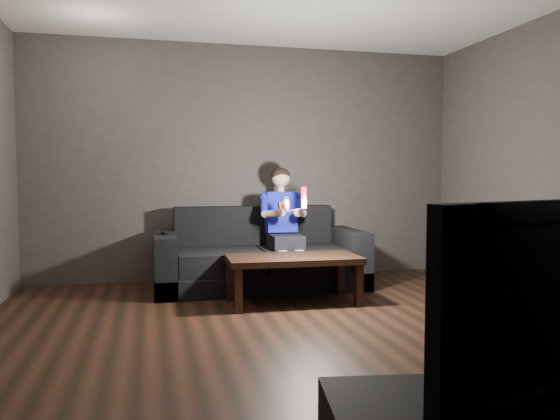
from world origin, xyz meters
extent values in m
plane|color=black|center=(0.00, 0.00, 0.00)|extent=(5.00, 5.00, 0.00)
cube|color=#3F3837|center=(0.00, 2.50, 1.35)|extent=(5.00, 0.04, 2.70)
cube|color=black|center=(0.01, 1.86, 0.10)|extent=(2.21, 0.95, 0.19)
cube|color=black|center=(-0.44, 1.76, 0.31)|extent=(0.86, 0.67, 0.23)
cube|color=black|center=(0.45, 1.76, 0.31)|extent=(0.86, 0.67, 0.23)
cube|color=black|center=(0.01, 2.23, 0.64)|extent=(1.77, 0.22, 0.43)
cube|color=black|center=(-0.99, 1.86, 0.30)|extent=(0.22, 0.95, 0.60)
cube|color=black|center=(1.00, 1.86, 0.30)|extent=(0.22, 0.95, 0.60)
cube|color=black|center=(0.26, 1.74, 0.50)|extent=(0.33, 0.42, 0.15)
cube|color=#02189C|center=(0.26, 1.96, 0.79)|extent=(0.33, 0.23, 0.46)
cube|color=#F7A304|center=(0.26, 1.86, 0.86)|extent=(0.10, 0.10, 0.11)
cube|color=#C52300|center=(0.26, 1.86, 0.86)|extent=(0.07, 0.07, 0.07)
cylinder|color=tan|center=(0.26, 1.96, 1.05)|extent=(0.08, 0.08, 0.07)
sphere|color=tan|center=(0.26, 1.96, 1.17)|extent=(0.20, 0.20, 0.20)
ellipsoid|color=black|center=(0.26, 1.97, 1.19)|extent=(0.21, 0.21, 0.18)
cylinder|color=#02189C|center=(0.05, 1.89, 0.88)|extent=(0.09, 0.25, 0.21)
cylinder|color=#02189C|center=(0.46, 1.89, 0.88)|extent=(0.09, 0.25, 0.21)
cylinder|color=tan|center=(0.11, 1.71, 0.83)|extent=(0.15, 0.26, 0.11)
cylinder|color=tan|center=(0.41, 1.71, 0.83)|extent=(0.15, 0.26, 0.11)
sphere|color=tan|center=(0.17, 1.61, 0.82)|extent=(0.09, 0.09, 0.09)
sphere|color=tan|center=(0.35, 1.61, 0.82)|extent=(0.09, 0.09, 0.09)
cylinder|color=tan|center=(0.17, 1.52, 0.26)|extent=(0.10, 0.10, 0.37)
cylinder|color=tan|center=(0.34, 1.52, 0.26)|extent=(0.10, 0.10, 0.37)
cube|color=red|center=(0.35, 1.37, 0.98)|extent=(0.07, 0.09, 0.22)
cube|color=#6D1600|center=(0.35, 1.35, 1.04)|extent=(0.04, 0.02, 0.03)
cylinder|color=white|center=(0.35, 1.35, 0.96)|extent=(0.02, 0.01, 0.02)
ellipsoid|color=white|center=(0.17, 1.38, 0.93)|extent=(0.08, 0.10, 0.15)
cylinder|color=black|center=(0.17, 1.35, 0.98)|extent=(0.03, 0.01, 0.03)
cube|color=black|center=(-0.99, 1.81, 0.62)|extent=(0.07, 0.16, 0.03)
cube|color=black|center=(-0.99, 1.86, 0.63)|extent=(0.02, 0.02, 0.00)
cube|color=black|center=(0.17, 1.10, 0.42)|extent=(1.24, 0.64, 0.06)
cube|color=black|center=(-0.39, 0.84, 0.20)|extent=(0.07, 0.07, 0.39)
cube|color=black|center=(0.73, 0.84, 0.20)|extent=(0.07, 0.07, 0.39)
cube|color=black|center=(-0.39, 1.35, 0.20)|extent=(0.07, 0.07, 0.39)
cube|color=black|center=(0.73, 1.35, 0.20)|extent=(0.07, 0.07, 0.39)
imported|color=black|center=(0.08, -2.27, 0.80)|extent=(1.11, 0.46, 0.64)
camera|label=1|loc=(-1.13, -3.80, 1.20)|focal=35.00mm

